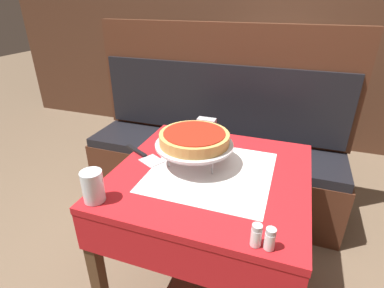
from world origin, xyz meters
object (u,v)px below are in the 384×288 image
Objects in this scene: water_glass_near at (93,186)px; condiment_caddy at (268,80)px; deep_dish_pizza at (194,138)px; salt_shaker at (256,235)px; dining_table_front at (210,193)px; dining_table_rear at (268,95)px; booth_bench at (213,156)px; pepper_shaker at (270,239)px; pizza_pan_stand at (194,145)px; napkin_holder at (206,126)px; pizza_server at (143,155)px.

condiment_caddy is at bearing 77.39° from water_glass_near.
deep_dish_pizza is 0.54m from salt_shaker.
dining_table_front is 1.11× the size of dining_table_rear.
booth_bench is 0.88m from condiment_caddy.
water_glass_near is 0.64m from pepper_shaker.
deep_dish_pizza is (-0.00, 0.00, 0.04)m from pizza_pan_stand.
dining_table_rear is 1.94m from pepper_shaker.
pizza_pan_stand is 0.46m from water_glass_near.
napkin_holder is at bearing 72.96° from water_glass_near.
pizza_pan_stand is 1.40× the size of pizza_server.
pizza_server is at bearing 148.14° from pepper_shaker.
dining_table_front is 2.39× the size of pizza_pan_stand.
condiment_caddy is at bearing 74.75° from pizza_server.
napkin_holder is at bearing 97.52° from deep_dish_pizza.
water_glass_near is (-0.42, -1.90, 0.16)m from dining_table_rear.
deep_dish_pizza is at bearing -95.91° from condiment_caddy.
napkin_holder is (-0.04, 0.33, -0.05)m from pizza_pan_stand.
dining_table_rear is 10.08× the size of pepper_shaker.
dining_table_rear is at bearing 96.38° from pepper_shaker.
water_glass_near is (-0.15, -1.11, 0.42)m from booth_bench.
deep_dish_pizza is at bearing 153.43° from pizza_pan_stand.
dining_table_front is at bearing -92.33° from condiment_caddy.
deep_dish_pizza is 2.51× the size of water_glass_near.
dining_table_rear is 0.42× the size of booth_bench.
salt_shaker is 0.83m from napkin_holder.
dining_table_rear is 2.16× the size of pizza_pan_stand.
pepper_shaker is at bearing -0.00° from salt_shaker.
booth_bench is 5.19× the size of pizza_pan_stand.
dining_table_rear is 1.94m from salt_shaker.
pepper_shaker is 0.74× the size of napkin_holder.
pizza_pan_stand reaches higher than pepper_shaker.
pizza_pan_stand is (-0.09, 0.04, 0.21)m from dining_table_front.
deep_dish_pizza reaches higher than dining_table_front.
water_glass_near is (-0.26, -0.38, -0.03)m from pizza_pan_stand.
booth_bench is at bearing 104.65° from dining_table_front.
salt_shaker is at bearing -50.11° from pizza_pan_stand.
booth_bench is 24.23× the size of pepper_shaker.
dining_table_front is 1.56m from dining_table_rear.
pepper_shaker reaches higher than dining_table_front.
pizza_pan_stand is at bearing 158.19° from dining_table_front.
deep_dish_pizza is 0.46m from water_glass_near.
dining_table_front is at bearing 123.88° from salt_shaker.
pizza_server is 0.40m from napkin_holder.
booth_bench reaches higher than condiment_caddy.
pepper_shaker is (0.38, -0.40, -0.09)m from deep_dish_pizza.
dining_table_rear is 7.45× the size of napkin_holder.
dining_table_front is 0.46× the size of booth_bench.
condiment_caddy reaches higher than dining_table_front.
water_glass_near is at bearing 177.63° from pepper_shaker.
dining_table_front is 0.42m from napkin_holder.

